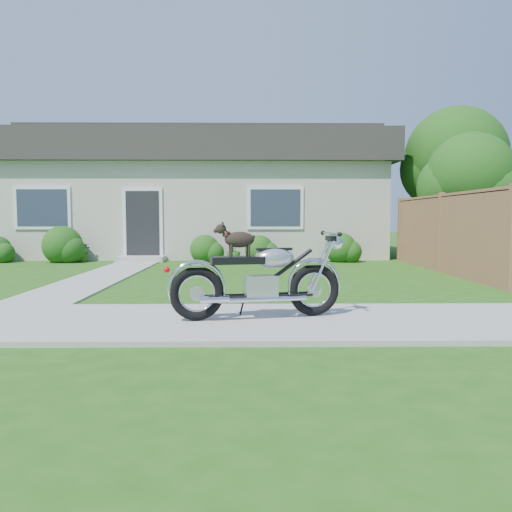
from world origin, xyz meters
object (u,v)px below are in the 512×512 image
Objects in this scene: fence at (441,233)px; tree_far at (460,161)px; potted_plant_left at (81,251)px; potted_plant_right at (233,249)px; motorcycle_with_dog at (260,277)px; house at (202,194)px; tree_near at (476,181)px.

tree_far is (2.01, 3.79, 2.12)m from fence.
potted_plant_left is (-11.55, -0.99, -2.72)m from tree_far.
motorcycle_with_dog is at bearing -85.91° from potted_plant_right.
potted_plant_left is at bearing 163.65° from fence.
tree_far is (8.31, -2.45, 0.90)m from house.
tree_near is 0.74× the size of tree_far.
tree_far is at bearing 62.10° from fence.
potted_plant_left is (-10.94, 1.51, -1.93)m from tree_near.
fence is at bearing 40.57° from motorcycle_with_dog.
fence is 2.32m from tree_near.
fence reaches higher than potted_plant_right.
tree_far is 11.91m from potted_plant_left.
potted_plant_right is at bearing 151.01° from fence.
tree_far reaches higher than motorcycle_with_dog.
tree_far is 7.08× the size of potted_plant_left.
tree_far reaches higher than potted_plant_left.
potted_plant_left is 4.49m from potted_plant_right.
motorcycle_with_dog is (1.85, -11.93, -1.60)m from house.
fence is 9.84× the size of potted_plant_left.
tree_near is at bearing -32.75° from house.
house is at bearing 147.25° from tree_near.
tree_near is (1.39, 1.29, 1.33)m from fence.
potted_plant_left is at bearing 172.16° from tree_near.
house reaches higher than potted_plant_left.
potted_plant_left is 0.90× the size of potted_plant_right.
potted_plant_left is at bearing -175.09° from tree_far.
house is at bearing 135.26° from fence.
tree_near is at bearing 38.68° from motorcycle_with_dog.
fence is 4.78m from tree_far.
tree_far reaches higher than potted_plant_right.
potted_plant_left is at bearing -133.26° from house.
house is at bearing 109.93° from potted_plant_right.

